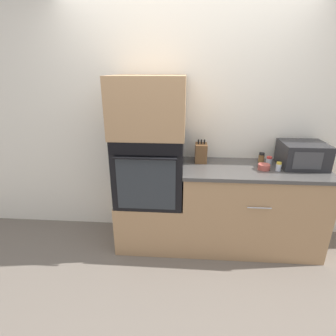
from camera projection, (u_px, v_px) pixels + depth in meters
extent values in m
plane|color=#6B6056|center=(182.00, 258.00, 2.69)|extent=(12.00, 12.00, 0.00)
cube|color=silver|center=(185.00, 126.00, 2.84)|extent=(8.00, 0.05, 2.50)
cube|color=#A87F56|center=(152.00, 219.00, 2.90)|extent=(0.70, 0.60, 0.53)
cube|color=black|center=(150.00, 168.00, 2.69)|extent=(0.67, 0.59, 0.69)
cube|color=black|center=(145.00, 149.00, 2.31)|extent=(0.64, 0.01, 0.12)
cube|color=#3FBFF2|center=(145.00, 150.00, 2.30)|extent=(0.09, 0.00, 0.03)
cube|color=#282D33|center=(146.00, 184.00, 2.43)|extent=(0.55, 0.01, 0.51)
cylinder|color=black|center=(145.00, 159.00, 2.30)|extent=(0.57, 0.02, 0.02)
cube|color=#A87F56|center=(149.00, 106.00, 2.47)|extent=(0.70, 0.60, 0.55)
cube|color=#A87F56|center=(250.00, 209.00, 2.77)|extent=(1.41, 0.60, 0.87)
cube|color=#474442|center=(255.00, 169.00, 2.61)|extent=(1.43, 0.63, 0.03)
cylinder|color=#B7B7BC|center=(259.00, 208.00, 2.41)|extent=(0.22, 0.01, 0.01)
cube|color=#232326|center=(302.00, 155.00, 2.61)|extent=(0.43, 0.37, 0.24)
cube|color=#3D3D3F|center=(308.00, 161.00, 2.43)|extent=(0.26, 0.01, 0.17)
cube|color=brown|center=(201.00, 153.00, 2.74)|extent=(0.12, 0.15, 0.20)
cylinder|color=black|center=(198.00, 142.00, 2.70)|extent=(0.02, 0.02, 0.04)
cylinder|color=black|center=(201.00, 142.00, 2.70)|extent=(0.02, 0.02, 0.04)
cylinder|color=black|center=(204.00, 142.00, 2.69)|extent=(0.02, 0.02, 0.04)
cylinder|color=#B24C42|center=(264.00, 167.00, 2.55)|extent=(0.11, 0.11, 0.05)
cylinder|color=brown|center=(261.00, 158.00, 2.75)|extent=(0.06, 0.06, 0.08)
cylinder|color=black|center=(262.00, 154.00, 2.73)|extent=(0.05, 0.05, 0.02)
cylinder|color=silver|center=(269.00, 161.00, 2.68)|extent=(0.06, 0.06, 0.07)
cylinder|color=red|center=(270.00, 158.00, 2.66)|extent=(0.05, 0.05, 0.02)
cylinder|color=silver|center=(278.00, 167.00, 2.52)|extent=(0.05, 0.05, 0.07)
cylinder|color=gold|center=(279.00, 163.00, 2.50)|extent=(0.05, 0.05, 0.02)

